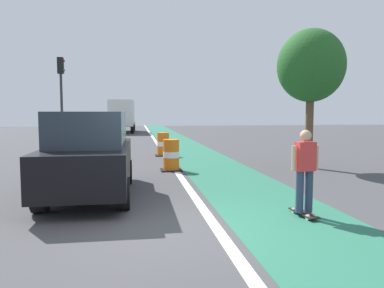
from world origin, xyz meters
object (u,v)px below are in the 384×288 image
(pedestrian_crossing, at_px, (60,136))
(street_tree_sidewalk, at_px, (311,66))
(traffic_light_corner, at_px, (61,86))
(skateboarder_on_lane, at_px, (305,170))
(traffic_barrel_front, at_px, (171,155))
(parked_suv_nearest, at_px, (90,153))
(traffic_barrel_mid, at_px, (163,144))
(delivery_truck_down_block, at_px, (123,114))

(pedestrian_crossing, height_order, street_tree_sidewalk, street_tree_sidewalk)
(traffic_light_corner, bearing_deg, skateboarder_on_lane, -64.11)
(traffic_barrel_front, bearing_deg, parked_suv_nearest, -122.68)
(parked_suv_nearest, distance_m, street_tree_sidewalk, 8.52)
(traffic_barrel_front, xyz_separation_m, traffic_barrel_mid, (0.05, 4.45, 0.00))
(traffic_barrel_front, xyz_separation_m, pedestrian_crossing, (-4.94, 6.35, 0.33))
(parked_suv_nearest, height_order, delivery_truck_down_block, delivery_truck_down_block)
(traffic_barrel_mid, xyz_separation_m, street_tree_sidewalk, (4.98, -4.58, 3.14))
(traffic_barrel_front, bearing_deg, delivery_truck_down_block, 95.65)
(skateboarder_on_lane, distance_m, delivery_truck_down_block, 31.94)
(street_tree_sidewalk, bearing_deg, parked_suv_nearest, -154.76)
(traffic_barrel_front, bearing_deg, skateboarder_on_lane, -71.62)
(skateboarder_on_lane, relative_size, parked_suv_nearest, 0.37)
(skateboarder_on_lane, bearing_deg, traffic_light_corner, 115.89)
(traffic_barrel_mid, relative_size, street_tree_sidewalk, 0.22)
(street_tree_sidewalk, bearing_deg, delivery_truck_down_block, 106.40)
(traffic_light_corner, xyz_separation_m, street_tree_sidewalk, (10.36, -9.20, 0.17))
(traffic_light_corner, relative_size, pedestrian_crossing, 3.17)
(skateboarder_on_lane, height_order, traffic_barrel_mid, skateboarder_on_lane)
(traffic_barrel_mid, bearing_deg, street_tree_sidewalk, -42.61)
(skateboarder_on_lane, bearing_deg, street_tree_sidewalk, 63.04)
(skateboarder_on_lane, xyz_separation_m, pedestrian_crossing, (-6.95, 12.41, -0.05))
(traffic_barrel_front, distance_m, delivery_truck_down_block, 25.70)
(traffic_barrel_mid, bearing_deg, skateboarder_on_lane, -79.41)
(skateboarder_on_lane, distance_m, pedestrian_crossing, 14.22)
(skateboarder_on_lane, relative_size, traffic_light_corner, 0.33)
(traffic_barrel_mid, xyz_separation_m, pedestrian_crossing, (-4.98, 1.90, 0.33))
(traffic_barrel_front, distance_m, traffic_barrel_mid, 4.45)
(traffic_light_corner, bearing_deg, delivery_truck_down_block, 80.36)
(skateboarder_on_lane, relative_size, pedestrian_crossing, 1.05)
(traffic_barrel_front, distance_m, street_tree_sidewalk, 5.93)
(traffic_barrel_mid, bearing_deg, pedestrian_crossing, 159.14)
(skateboarder_on_lane, height_order, street_tree_sidewalk, street_tree_sidewalk)
(delivery_truck_down_block, bearing_deg, traffic_barrel_front, -84.35)
(traffic_light_corner, bearing_deg, traffic_barrel_mid, -40.65)
(traffic_barrel_mid, xyz_separation_m, traffic_light_corner, (-5.38, 4.62, 2.97))
(traffic_barrel_mid, height_order, traffic_light_corner, traffic_light_corner)
(traffic_barrel_front, bearing_deg, street_tree_sidewalk, -1.51)
(traffic_barrel_front, bearing_deg, pedestrian_crossing, 127.87)
(parked_suv_nearest, bearing_deg, skateboarder_on_lane, -29.79)
(parked_suv_nearest, relative_size, street_tree_sidewalk, 0.92)
(traffic_barrel_mid, bearing_deg, traffic_light_corner, 139.35)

